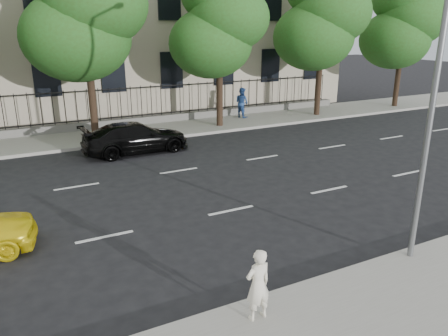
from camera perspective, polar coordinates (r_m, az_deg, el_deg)
name	(u,v)px	position (r m, az deg, el deg)	size (l,w,h in m)	color
ground	(275,244)	(12.05, 6.63, -9.78)	(120.00, 120.00, 0.00)	black
near_sidewalk	(390,328)	(9.50, 20.91, -18.93)	(60.00, 4.00, 0.15)	gray
far_sidewalk	(131,133)	(24.20, -12.10, 4.49)	(60.00, 4.00, 0.15)	gray
lane_markings	(202,188)	(15.84, -2.93, -2.63)	(49.60, 4.62, 0.01)	silver
iron_fence	(122,117)	(25.69, -13.22, 6.50)	(30.00, 0.50, 2.20)	slate
street_light	(420,47)	(11.07, 24.22, 14.19)	(0.25, 3.32, 8.05)	slate
tree_c	(84,7)	(22.52, -17.83, 19.35)	(5.89, 5.50, 9.80)	#382619
tree_d	(219,21)	(24.76, -0.70, 18.64)	(5.34, 4.94, 8.84)	#382619
tree_e	(322,15)	(28.60, 12.66, 18.89)	(5.71, 5.31, 9.46)	#382619
tree_f	(403,21)	(33.47, 22.35, 17.30)	(5.52, 5.12, 9.01)	#382619
black_sedan	(136,138)	(20.51, -11.45, 3.92)	(1.98, 4.88, 1.42)	black
woman_near	(258,285)	(8.66, 4.45, -14.96)	(0.54, 0.36, 1.49)	white
pedestrian_far	(242,103)	(27.31, 2.35, 8.54)	(0.90, 0.70, 1.84)	navy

